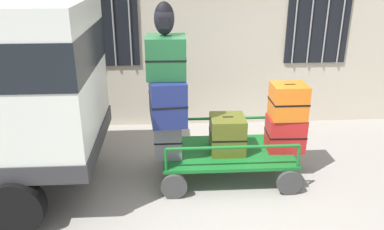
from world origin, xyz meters
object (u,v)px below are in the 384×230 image
at_px(suitcase_left_middle, 167,99).
at_px(suitcase_center_middle, 288,101).
at_px(suitcase_left_top, 166,57).
at_px(suitcase_center_bottom, 285,133).
at_px(suitcase_left_bottom, 168,136).
at_px(suitcase_midleft_bottom, 227,134).
at_px(backpack, 164,19).
at_px(luggage_cart, 227,155).

relative_size(suitcase_left_middle, suitcase_center_middle, 1.64).
xyz_separation_m(suitcase_left_top, suitcase_center_bottom, (1.77, 0.06, -1.22)).
relative_size(suitcase_left_bottom, suitcase_midleft_bottom, 1.00).
distance_m(suitcase_left_middle, backpack, 1.11).
relative_size(suitcase_left_middle, suitcase_left_top, 1.47).
bearing_deg(suitcase_center_middle, suitcase_center_bottom, 90.00).
height_order(suitcase_center_bottom, backpack, backpack).
height_order(suitcase_left_bottom, backpack, backpack).
relative_size(luggage_cart, suitcase_left_bottom, 3.60).
distance_m(suitcase_center_bottom, backpack, 2.49).
height_order(luggage_cart, suitcase_center_bottom, suitcase_center_bottom).
height_order(suitcase_midleft_bottom, backpack, backpack).
distance_m(suitcase_left_middle, suitcase_left_top, 0.61).
xyz_separation_m(luggage_cart, backpack, (-0.90, -0.02, 2.06)).
bearing_deg(suitcase_left_top, suitcase_left_middle, -90.00).
relative_size(luggage_cart, backpack, 4.57).
bearing_deg(suitcase_left_middle, suitcase_center_middle, 1.57).
distance_m(luggage_cart, suitcase_center_bottom, 0.95).
relative_size(suitcase_left_middle, backpack, 1.92).
height_order(suitcase_left_middle, suitcase_center_bottom, suitcase_left_middle).
bearing_deg(luggage_cart, suitcase_midleft_bottom, 90.00).
bearing_deg(suitcase_left_middle, suitcase_left_bottom, 90.00).
xyz_separation_m(suitcase_left_middle, suitcase_center_bottom, (1.77, 0.06, -0.61)).
bearing_deg(suitcase_center_middle, backpack, -178.86).
distance_m(suitcase_midleft_bottom, backpack, 1.93).
bearing_deg(suitcase_center_bottom, suitcase_midleft_bottom, -178.82).
xyz_separation_m(suitcase_left_bottom, suitcase_center_bottom, (1.77, 0.04, -0.02)).
height_order(suitcase_left_top, suitcase_center_middle, suitcase_left_top).
distance_m(suitcase_left_top, backpack, 0.51).
relative_size(suitcase_midleft_bottom, suitcase_center_bottom, 0.98).
xyz_separation_m(suitcase_left_top, suitcase_midleft_bottom, (0.89, 0.04, -1.20)).
bearing_deg(luggage_cart, suitcase_left_bottom, -178.70).
xyz_separation_m(suitcase_left_middle, suitcase_center_middle, (1.77, 0.05, -0.09)).
bearing_deg(suitcase_left_bottom, suitcase_midleft_bottom, 1.68).
relative_size(suitcase_left_bottom, suitcase_center_middle, 1.08).
xyz_separation_m(luggage_cart, suitcase_left_middle, (-0.89, -0.04, 0.94)).
bearing_deg(suitcase_center_bottom, suitcase_left_middle, -178.04).
bearing_deg(luggage_cart, backpack, -178.51).
height_order(suitcase_left_bottom, suitcase_midleft_bottom, suitcase_midleft_bottom).
relative_size(suitcase_left_bottom, suitcase_left_top, 0.97).
height_order(suitcase_center_bottom, suitcase_center_middle, suitcase_center_middle).
bearing_deg(suitcase_center_middle, suitcase_left_top, -178.46).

